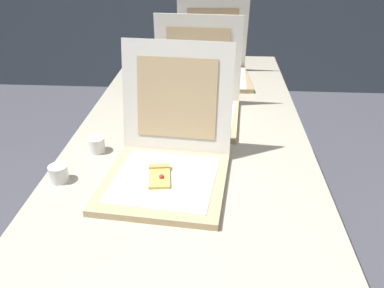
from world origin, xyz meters
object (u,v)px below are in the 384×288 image
cup_white_near_left (59,173)px  pizza_box_middle (194,104)px  cup_white_near_center (96,145)px  cup_white_far (144,93)px  pizza_box_back (213,68)px  table (190,146)px  pizza_box_front (167,162)px

cup_white_near_left → pizza_box_middle: bearing=52.7°
pizza_box_middle → cup_white_near_center: (-0.34, -0.34, -0.03)m
cup_white_near_left → cup_white_far: same height
pizza_box_back → pizza_box_middle: bearing=-102.6°
cup_white_near_center → pizza_box_back: bearing=63.9°
table → cup_white_near_center: (-0.34, -0.14, 0.07)m
table → pizza_box_middle: (0.00, 0.19, 0.10)m
table → cup_white_far: 0.46m
table → pizza_box_back: bearing=83.7°
pizza_box_middle → cup_white_near_left: pizza_box_middle is taller
pizza_box_back → pizza_box_front: bearing=-101.8°
pizza_box_back → table: bearing=-100.6°
table → pizza_box_front: 0.32m
pizza_box_back → cup_white_far: pizza_box_back is taller
table → cup_white_near_left: 0.53m
pizza_box_back → cup_white_near_center: (-0.41, -0.84, -0.03)m
pizza_box_front → cup_white_near_center: bearing=157.0°
pizza_box_middle → cup_white_near_left: size_ratio=6.77×
pizza_box_middle → pizza_box_front: bearing=-92.9°
pizza_box_front → pizza_box_middle: bearing=88.8°
pizza_box_front → cup_white_far: size_ratio=8.01×
pizza_box_back → cup_white_near_left: (-0.48, -1.04, -0.03)m
cup_white_far → cup_white_near_center: bearing=-99.2°
pizza_box_back → cup_white_near_center: bearing=-120.4°
pizza_box_front → cup_white_near_left: size_ratio=8.01×
table → pizza_box_front: pizza_box_front is taller
pizza_box_middle → cup_white_near_center: 0.48m
cup_white_far → cup_white_near_center: size_ratio=1.00×
table → pizza_box_back: pizza_box_back is taller
pizza_box_middle → pizza_box_back: bearing=85.5°
table → cup_white_near_left: bearing=-139.8°
cup_white_near_center → cup_white_near_left: bearing=-109.1°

